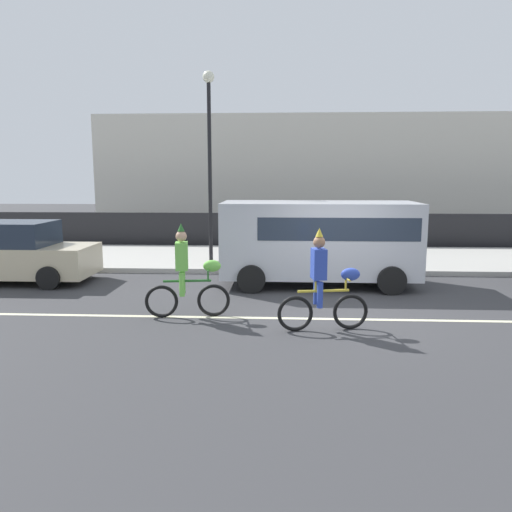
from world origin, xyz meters
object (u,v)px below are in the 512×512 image
object	(u,v)px
parade_cyclist_cobalt	(324,286)
parked_car_beige	(15,254)
street_lamp_post	(209,139)
parked_van_silver	(322,237)
parade_cyclist_lime	(188,276)

from	to	relation	value
parade_cyclist_cobalt	parked_car_beige	world-z (taller)	parade_cyclist_cobalt
parade_cyclist_cobalt	street_lamp_post	bearing A→B (deg)	114.50
street_lamp_post	parked_van_silver	bearing A→B (deg)	-40.20
parade_cyclist_lime	parked_van_silver	distance (m)	4.34
parade_cyclist_lime	street_lamp_post	bearing A→B (deg)	93.71
parade_cyclist_cobalt	parked_van_silver	distance (m)	3.96
parked_car_beige	parade_cyclist_lime	bearing A→B (deg)	-30.65
parked_van_silver	parade_cyclist_cobalt	bearing A→B (deg)	-93.53
street_lamp_post	parade_cyclist_cobalt	bearing A→B (deg)	-65.50
parked_van_silver	parked_car_beige	xyz separation A→B (m)	(-8.20, -0.05, -0.50)
parked_car_beige	street_lamp_post	distance (m)	6.51
parade_cyclist_lime	street_lamp_post	xyz separation A→B (m)	(-0.39, 5.98, 3.15)
parade_cyclist_lime	parade_cyclist_cobalt	bearing A→B (deg)	-15.57
parade_cyclist_lime	parade_cyclist_cobalt	size ratio (longest dim) A/B	1.00
parade_cyclist_lime	parked_car_beige	bearing A→B (deg)	149.35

